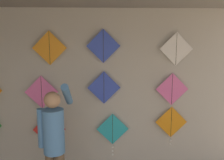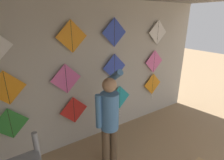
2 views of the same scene
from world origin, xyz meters
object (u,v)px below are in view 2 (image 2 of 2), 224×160
(shopkeeper, at_px, (109,117))
(kite_3, at_px, (152,85))
(kite_2, at_px, (120,99))
(kite_5, at_px, (66,79))
(kite_4, at_px, (6,88))
(kite_6, at_px, (114,67))
(kite_7, at_px, (154,62))
(kite_11, at_px, (158,32))
(kite_9, at_px, (72,36))
(kite_10, at_px, (114,32))
(kite_0, at_px, (10,124))
(kite_1, at_px, (74,110))

(shopkeeper, bearing_deg, kite_3, 37.27)
(kite_2, height_order, kite_5, kite_5)
(kite_4, xyz_separation_m, kite_6, (1.95, 0.00, 0.04))
(kite_7, height_order, kite_11, kite_11)
(kite_9, xyz_separation_m, kite_11, (2.06, 0.00, -0.02))
(kite_3, distance_m, kite_11, 1.28)
(kite_5, xyz_separation_m, kite_9, (0.16, 0.00, 0.72))
(kite_6, xyz_separation_m, kite_10, (-0.01, 0.00, 0.69))
(kite_0, distance_m, kite_1, 1.07)
(kite_1, xyz_separation_m, kite_11, (2.13, 0.00, 1.36))
(kite_1, relative_size, kite_11, 1.00)
(kite_1, xyz_separation_m, kite_3, (2.10, -0.00, 0.08))
(shopkeeper, distance_m, kite_1, 0.93)
(kite_5, distance_m, kite_11, 2.33)
(shopkeeper, distance_m, kite_7, 2.09)
(kite_7, bearing_deg, kite_6, 180.00)
(kite_3, height_order, kite_4, kite_4)
(kite_5, bearing_deg, kite_2, -0.05)
(kite_4, bearing_deg, shopkeeper, -34.67)
(kite_4, distance_m, kite_10, 2.07)
(kite_10, bearing_deg, kite_3, -0.03)
(kite_7, bearing_deg, kite_10, 180.00)
(kite_5, relative_size, kite_11, 1.00)
(kite_2, xyz_separation_m, kite_4, (-2.09, 0.00, 0.73))
(kite_6, bearing_deg, shopkeeper, -127.95)
(shopkeeper, distance_m, kite_3, 2.04)
(kite_2, bearing_deg, kite_4, 179.97)
(kite_9, height_order, kite_10, kite_10)
(kite_0, bearing_deg, kite_11, 0.00)
(kite_4, bearing_deg, kite_0, 180.00)
(kite_0, xyz_separation_m, kite_4, (0.05, 0.00, 0.60))
(kite_6, height_order, kite_9, kite_9)
(kite_3, distance_m, kite_5, 2.27)
(shopkeeper, xyz_separation_m, kite_5, (-0.35, 0.87, 0.45))
(kite_1, height_order, kite_4, kite_4)
(kite_3, xyz_separation_m, kite_10, (-1.17, 0.00, 1.33))
(shopkeeper, relative_size, kite_10, 3.17)
(kite_2, xyz_separation_m, kite_11, (1.05, 0.00, 1.41))
(kite_7, height_order, kite_9, kite_9)
(kite_4, distance_m, kite_7, 3.10)
(kite_5, height_order, kite_11, kite_11)
(shopkeeper, relative_size, kite_5, 3.17)
(kite_10, bearing_deg, kite_6, 0.00)
(shopkeeper, xyz_separation_m, kite_11, (1.87, 0.87, 1.16))
(kite_2, bearing_deg, kite_9, 179.94)
(shopkeeper, height_order, kite_3, shopkeeper)
(kite_2, height_order, kite_7, kite_7)
(kite_2, xyz_separation_m, kite_3, (1.02, 0.00, 0.13))
(shopkeeper, bearing_deg, kite_5, 123.70)
(kite_1, distance_m, kite_5, 0.66)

